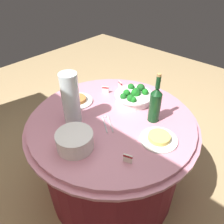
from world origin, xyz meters
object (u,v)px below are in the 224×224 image
at_px(food_plate_noodles, 159,138).
at_px(label_placard_rear, 120,85).
at_px(serving_tongs, 107,123).
at_px(label_placard_mid, 128,158).
at_px(label_placard_front, 105,89).
at_px(broccoli_bowl, 134,96).
at_px(food_plate_peanuts, 78,100).
at_px(plate_stack, 75,141).
at_px(decorative_fruit_vase, 71,101).
at_px(wine_bottle, 155,104).

distance_m(food_plate_noodles, label_placard_rear, 0.64).
distance_m(serving_tongs, label_placard_mid, 0.34).
distance_m(food_plate_noodles, label_placard_front, 0.63).
height_order(broccoli_bowl, label_placard_mid, broccoli_bowl).
relative_size(serving_tongs, food_plate_peanuts, 0.71).
xyz_separation_m(food_plate_peanuts, label_placard_rear, (-0.10, -0.36, 0.02)).
relative_size(food_plate_noodles, label_placard_front, 4.00).
bearing_deg(label_placard_mid, food_plate_noodles, -97.45).
bearing_deg(label_placard_rear, plate_stack, 109.48).
relative_size(serving_tongs, food_plate_noodles, 0.71).
relative_size(decorative_fruit_vase, label_placard_rear, 6.18).
distance_m(plate_stack, label_placard_rear, 0.72).
relative_size(label_placard_mid, label_placard_rear, 1.00).
xyz_separation_m(decorative_fruit_vase, serving_tongs, (-0.19, -0.12, -0.15)).
relative_size(decorative_fruit_vase, food_plate_noodles, 1.55).
xyz_separation_m(broccoli_bowl, label_placard_mid, (-0.33, 0.48, -0.01)).
xyz_separation_m(broccoli_bowl, label_placard_rear, (0.20, -0.08, -0.01)).
xyz_separation_m(label_placard_mid, label_placard_rear, (0.53, -0.56, 0.00)).
xyz_separation_m(broccoli_bowl, plate_stack, (-0.04, 0.60, 0.01)).
bearing_deg(label_placard_front, wine_bottle, 175.34).
relative_size(plate_stack, label_placard_mid, 3.82).
bearing_deg(serving_tongs, food_plate_peanuts, -6.90).
height_order(plate_stack, food_plate_noodles, plate_stack).
relative_size(decorative_fruit_vase, serving_tongs, 2.19).
height_order(broccoli_bowl, decorative_fruit_vase, decorative_fruit_vase).
relative_size(plate_stack, label_placard_front, 3.82).
distance_m(plate_stack, label_placard_front, 0.61).
xyz_separation_m(serving_tongs, label_placard_mid, (-0.29, 0.16, 0.03)).
height_order(serving_tongs, food_plate_noodles, food_plate_noodles).
relative_size(food_plate_peanuts, label_placard_front, 4.00).
relative_size(serving_tongs, label_placard_mid, 2.82).
bearing_deg(label_placard_mid, decorative_fruit_vase, -4.44).
height_order(decorative_fruit_vase, label_placard_rear, decorative_fruit_vase).
bearing_deg(decorative_fruit_vase, food_plate_peanuts, -47.76).
bearing_deg(decorative_fruit_vase, plate_stack, 142.67).
xyz_separation_m(label_placard_front, label_placard_rear, (-0.04, -0.13, 0.00)).
height_order(label_placard_mid, label_placard_rear, same).
distance_m(decorative_fruit_vase, label_placard_front, 0.42).
height_order(plate_stack, label_placard_front, plate_stack).
bearing_deg(label_placard_rear, serving_tongs, 120.09).
height_order(food_plate_noodles, label_placard_rear, label_placard_rear).
xyz_separation_m(broccoli_bowl, label_placard_front, (0.24, 0.05, -0.01)).
distance_m(plate_stack, wine_bottle, 0.54).
xyz_separation_m(plate_stack, food_plate_noodles, (-0.32, -0.36, -0.04)).
bearing_deg(broccoli_bowl, label_placard_mid, 124.41).
bearing_deg(label_placard_front, food_plate_peanuts, 74.24).
bearing_deg(wine_bottle, label_placard_rear, -21.63).
bearing_deg(wine_bottle, food_plate_peanuts, 19.96).
relative_size(plate_stack, serving_tongs, 1.35).
distance_m(broccoli_bowl, wine_bottle, 0.26).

